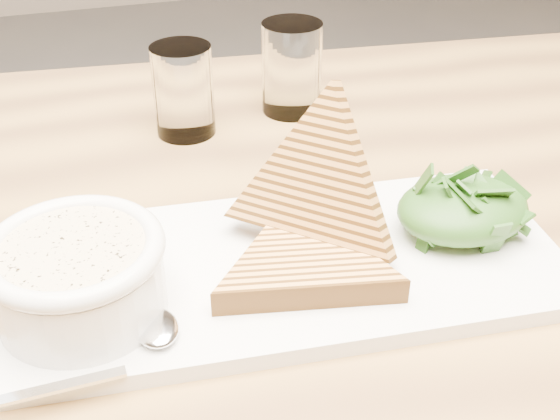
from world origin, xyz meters
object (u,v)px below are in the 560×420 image
object	(u,v)px
table_top	(285,236)
soup_bowl	(80,284)
glass_far	(292,68)
glass_near	(183,91)
platter	(287,267)

from	to	relation	value
table_top	soup_bowl	xyz separation A→B (m)	(-0.18, -0.09, 0.06)
soup_bowl	glass_far	world-z (taller)	glass_far
table_top	glass_far	xyz separation A→B (m)	(0.08, 0.22, 0.07)
soup_bowl	glass_near	world-z (taller)	glass_near
table_top	glass_near	xyz separation A→B (m)	(-0.05, 0.20, 0.07)
glass_near	glass_far	distance (m)	0.13
table_top	glass_near	distance (m)	0.22
table_top	soup_bowl	bearing A→B (deg)	-153.76
platter	soup_bowl	distance (m)	0.16
soup_bowl	table_top	bearing A→B (deg)	26.24
table_top	glass_near	bearing A→B (deg)	105.06
platter	glass_far	world-z (taller)	glass_far
soup_bowl	glass_near	size ratio (longest dim) A/B	1.23
platter	glass_near	size ratio (longest dim) A/B	4.49
platter	soup_bowl	xyz separation A→B (m)	(-0.16, -0.01, 0.03)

